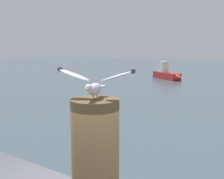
# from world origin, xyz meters

# --- Properties ---
(mooring_post) EXTENTS (0.41, 0.41, 1.10)m
(mooring_post) POSITION_xyz_m (0.24, -0.48, 2.03)
(mooring_post) COLOR brown
(mooring_post) RESTS_ON harbor_quay
(seagull) EXTENTS (0.67, 0.39, 0.26)m
(seagull) POSITION_xyz_m (0.24, -0.49, 2.72)
(seagull) COLOR tan
(seagull) RESTS_ON mooring_post
(boat_red) EXTENTS (3.83, 2.83, 1.69)m
(boat_red) POSITION_xyz_m (-8.91, 21.70, 0.47)
(boat_red) COLOR #B72D28
(boat_red) RESTS_ON ground_plane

